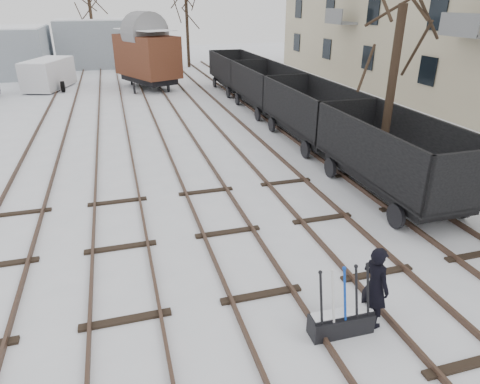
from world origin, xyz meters
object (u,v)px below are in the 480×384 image
object	(u,v)px
box_van_wagon	(147,55)
panel_van	(49,74)
worker	(375,286)
freight_wagon_a	(392,168)
ground_frame	(341,321)

from	to	relation	value
box_van_wagon	panel_van	bearing A→B (deg)	141.96
worker	box_van_wagon	world-z (taller)	box_van_wagon
worker	box_van_wagon	xyz separation A→B (m)	(-1.97, 27.68, 1.57)
worker	freight_wagon_a	size ratio (longest dim) A/B	0.28
freight_wagon_a	box_van_wagon	world-z (taller)	box_van_wagon
freight_wagon_a	box_van_wagon	size ratio (longest dim) A/B	1.03
ground_frame	box_van_wagon	xyz separation A→B (m)	(-1.22, 27.78, 2.18)
ground_frame	freight_wagon_a	size ratio (longest dim) A/B	0.23
panel_van	freight_wagon_a	bearing A→B (deg)	-42.76
box_van_wagon	panel_van	distance (m)	7.54
box_van_wagon	worker	bearing A→B (deg)	-109.88
worker	box_van_wagon	bearing A→B (deg)	-9.68
panel_van	worker	bearing A→B (deg)	-54.38
freight_wagon_a	panel_van	size ratio (longest dim) A/B	1.21
ground_frame	box_van_wagon	bearing A→B (deg)	93.38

